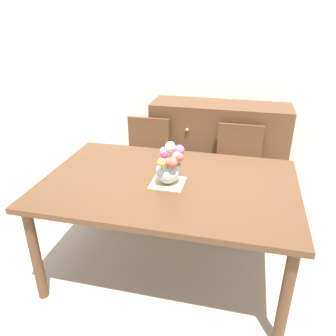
{
  "coord_description": "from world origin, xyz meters",
  "views": [
    {
      "loc": [
        0.48,
        -2.03,
        1.88
      ],
      "look_at": [
        0.0,
        -0.03,
        0.89
      ],
      "focal_mm": 36.0,
      "sensor_mm": 36.0,
      "label": 1
    }
  ],
  "objects_px": {
    "chair_right": "(237,166)",
    "flower_vase": "(169,166)",
    "dining_table": "(169,191)",
    "dresser": "(218,150)",
    "chair_left": "(146,157)"
  },
  "relations": [
    {
      "from": "chair_right",
      "to": "flower_vase",
      "type": "distance_m",
      "value": 1.11
    },
    {
      "from": "dining_table",
      "to": "chair_left",
      "type": "height_order",
      "value": "chair_left"
    },
    {
      "from": "chair_left",
      "to": "chair_right",
      "type": "xyz_separation_m",
      "value": [
        0.9,
        0.0,
        0.0
      ]
    },
    {
      "from": "chair_right",
      "to": "flower_vase",
      "type": "height_order",
      "value": "flower_vase"
    },
    {
      "from": "chair_right",
      "to": "flower_vase",
      "type": "xyz_separation_m",
      "value": [
        -0.44,
        -0.94,
        0.39
      ]
    },
    {
      "from": "chair_right",
      "to": "dining_table",
      "type": "bearing_deg",
      "value": 63.85
    },
    {
      "from": "dining_table",
      "to": "chair_left",
      "type": "distance_m",
      "value": 1.04
    },
    {
      "from": "dining_table",
      "to": "flower_vase",
      "type": "relative_size",
      "value": 6.6
    },
    {
      "from": "dining_table",
      "to": "dresser",
      "type": "relative_size",
      "value": 1.27
    },
    {
      "from": "dresser",
      "to": "chair_right",
      "type": "bearing_deg",
      "value": -61.61
    },
    {
      "from": "flower_vase",
      "to": "chair_left",
      "type": "bearing_deg",
      "value": 116.04
    },
    {
      "from": "chair_right",
      "to": "dresser",
      "type": "distance_m",
      "value": 0.47
    },
    {
      "from": "chair_left",
      "to": "chair_right",
      "type": "relative_size",
      "value": 1.0
    },
    {
      "from": "dresser",
      "to": "dining_table",
      "type": "bearing_deg",
      "value": -99.67
    },
    {
      "from": "chair_left",
      "to": "chair_right",
      "type": "distance_m",
      "value": 0.9
    }
  ]
}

